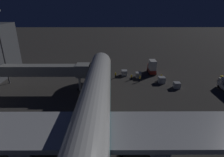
# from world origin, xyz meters

# --- Properties ---
(ground_plane) EXTENTS (320.00, 320.00, 0.00)m
(ground_plane) POSITION_xyz_m (0.00, 0.00, 0.00)
(ground_plane) COLOR #383533
(airliner_at_gate) EXTENTS (48.71, 66.11, 19.95)m
(airliner_at_gate) POSITION_xyz_m (0.00, 11.61, 5.27)
(airliner_at_gate) COLOR silver
(airliner_at_gate) RESTS_ON ground_plane
(jet_bridge) EXTENTS (21.69, 3.40, 6.93)m
(jet_bridge) POSITION_xyz_m (11.67, -11.19, 5.40)
(jet_bridge) COLOR #9E9E99
(jet_bridge) RESTS_ON ground_plane
(apron_floodlight_mast) EXTENTS (2.90, 0.50, 19.45)m
(apron_floodlight_mast) POSITION_xyz_m (25.50, -15.87, 11.19)
(apron_floodlight_mast) COLOR #59595E
(apron_floodlight_mast) RESTS_ON ground_plane
(cargo_truck_aft) EXTENTS (2.36, 4.72, 4.39)m
(cargo_truck_aft) POSITION_xyz_m (-15.72, -23.91, 2.15)
(cargo_truck_aft) COLOR maroon
(cargo_truck_aft) RESTS_ON ground_plane
(baggage_container_near_belt) EXTENTS (1.57, 1.75, 1.52)m
(baggage_container_near_belt) POSITION_xyz_m (-10.95, -20.41, 0.76)
(baggage_container_near_belt) COLOR #B7BABF
(baggage_container_near_belt) RESTS_ON ground_plane
(baggage_container_mid_row) EXTENTS (1.60, 1.58, 1.55)m
(baggage_container_mid_row) POSITION_xyz_m (-19.99, -12.58, 0.77)
(baggage_container_mid_row) COLOR #B7BABF
(baggage_container_mid_row) RESTS_ON ground_plane
(baggage_container_far_row) EXTENTS (1.79, 1.77, 1.68)m
(baggage_container_far_row) POSITION_xyz_m (-16.89, -16.17, 0.84)
(baggage_container_far_row) COLOR #B7BABF
(baggage_container_far_row) RESTS_ON ground_plane
(baggage_container_spare) EXTENTS (1.71, 1.90, 1.62)m
(baggage_container_spare) POSITION_xyz_m (-6.83, -22.06, 0.81)
(baggage_container_spare) COLOR #B7BABF
(baggage_container_spare) RESTS_ON ground_plane
(ground_crew_by_belt_loader) EXTENTS (0.40, 0.40, 1.88)m
(ground_crew_by_belt_loader) POSITION_xyz_m (-4.07, -19.80, 1.04)
(ground_crew_by_belt_loader) COLOR black
(ground_crew_by_belt_loader) RESTS_ON ground_plane
(ground_crew_marshaller_fwd) EXTENTS (0.40, 0.40, 1.74)m
(ground_crew_marshaller_fwd) POSITION_xyz_m (-17.48, -18.73, 0.96)
(ground_crew_marshaller_fwd) COLOR black
(ground_crew_marshaller_fwd) RESTS_ON ground_plane
(ground_crew_under_port_wing) EXTENTS (0.40, 0.40, 1.88)m
(ground_crew_under_port_wing) POSITION_xyz_m (-10.87, -16.87, 1.04)
(ground_crew_under_port_wing) COLOR black
(ground_crew_under_port_wing) RESTS_ON ground_plane
(ground_crew_by_tug) EXTENTS (0.40, 0.40, 1.72)m
(ground_crew_by_tug) POSITION_xyz_m (-8.68, -18.34, 0.95)
(ground_crew_by_tug) COLOR black
(ground_crew_by_tug) RESTS_ON ground_plane
(traffic_cone_nose_port) EXTENTS (0.36, 0.36, 0.55)m
(traffic_cone_nose_port) POSITION_xyz_m (-2.20, -20.50, 0.28)
(traffic_cone_nose_port) COLOR orange
(traffic_cone_nose_port) RESTS_ON ground_plane
(traffic_cone_nose_starboard) EXTENTS (0.36, 0.36, 0.55)m
(traffic_cone_nose_starboard) POSITION_xyz_m (2.20, -20.50, 0.28)
(traffic_cone_nose_starboard) COLOR orange
(traffic_cone_nose_starboard) RESTS_ON ground_plane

